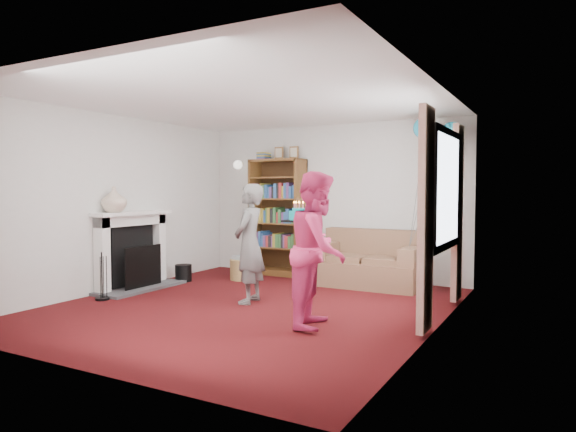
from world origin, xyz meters
The scene contains 16 objects.
ground centered at (0.00, 0.00, 0.00)m, with size 5.00×5.00×0.00m, color #38080C.
wall_back centered at (0.00, 2.51, 1.25)m, with size 4.50×0.02×2.50m, color silver.
wall_left centered at (-2.26, 0.00, 1.25)m, with size 0.02×5.00×2.50m, color silver.
wall_right centered at (2.26, 0.00, 1.25)m, with size 0.02×5.00×2.50m, color silver.
ceiling centered at (0.00, 0.00, 2.50)m, with size 4.50×5.00×0.01m, color white.
fireplace centered at (-2.09, 0.19, 0.51)m, with size 0.55×1.80×1.12m.
window_bay centered at (2.21, 0.60, 1.20)m, with size 0.14×2.02×2.20m.
wall_sconce centered at (-1.75, 2.36, 1.88)m, with size 0.16×0.23×0.16m.
bookcase centered at (-0.89, 2.30, 0.95)m, with size 0.92×0.42×2.16m.
sofa centered at (0.83, 2.07, 0.32)m, with size 1.57×0.83×0.83m.
wicker_basket centered at (-1.13, 1.58, 0.17)m, with size 0.43×0.43×0.38m.
person_striped centered at (-0.13, 0.22, 0.76)m, with size 0.55×0.36×1.52m, color black.
person_magenta centered at (1.12, -0.38, 0.82)m, with size 0.79×0.62×1.63m, color #C62759.
birthday_cake centered at (0.84, -0.21, 1.16)m, with size 0.35×0.35×0.22m.
balloons centered at (1.78, 2.02, 2.22)m, with size 0.66×0.68×1.78m.
mantel_vase centered at (-2.12, -0.15, 1.30)m, with size 0.34×0.34×0.36m, color beige.
Camera 1 is at (3.40, -5.24, 1.45)m, focal length 32.00 mm.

